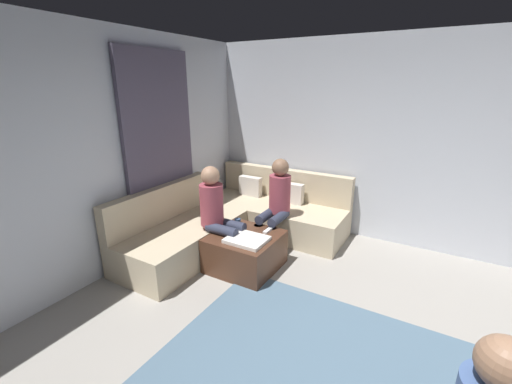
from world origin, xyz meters
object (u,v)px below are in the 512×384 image
(sectional_couch, at_px, (237,221))
(person_on_couch_back, at_px, (276,201))
(ottoman, at_px, (245,251))
(person_on_couch_side, at_px, (218,212))
(game_remote, at_px, (267,231))
(coffee_mug, at_px, (238,222))

(sectional_couch, xyz_separation_m, person_on_couch_back, (0.58, 0.06, 0.38))
(ottoman, distance_m, person_on_couch_side, 0.57)
(game_remote, xyz_separation_m, person_on_couch_side, (-0.53, -0.26, 0.23))
(ottoman, xyz_separation_m, person_on_couch_side, (-0.35, -0.04, 0.45))
(game_remote, xyz_separation_m, person_on_couch_back, (-0.10, 0.41, 0.23))
(game_remote, bearing_deg, person_on_couch_back, 103.02)
(person_on_couch_side, bearing_deg, game_remote, 115.85)
(ottoman, height_order, person_on_couch_side, person_on_couch_side)
(sectional_couch, height_order, person_on_couch_side, person_on_couch_side)
(ottoman, height_order, coffee_mug, coffee_mug)
(sectional_couch, xyz_separation_m, coffee_mug, (0.27, -0.40, 0.19))
(coffee_mug, height_order, game_remote, coffee_mug)
(person_on_couch_back, bearing_deg, game_remote, 103.02)
(coffee_mug, distance_m, person_on_couch_back, 0.58)
(ottoman, xyz_separation_m, game_remote, (0.18, 0.22, 0.22))
(game_remote, relative_size, person_on_couch_back, 0.12)
(game_remote, bearing_deg, person_on_couch_side, -154.15)
(sectional_couch, height_order, coffee_mug, sectional_couch)
(coffee_mug, xyz_separation_m, game_remote, (0.40, 0.04, -0.04))
(coffee_mug, relative_size, game_remote, 0.63)
(sectional_couch, distance_m, ottoman, 0.77)
(sectional_couch, xyz_separation_m, ottoman, (0.49, -0.58, -0.07))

